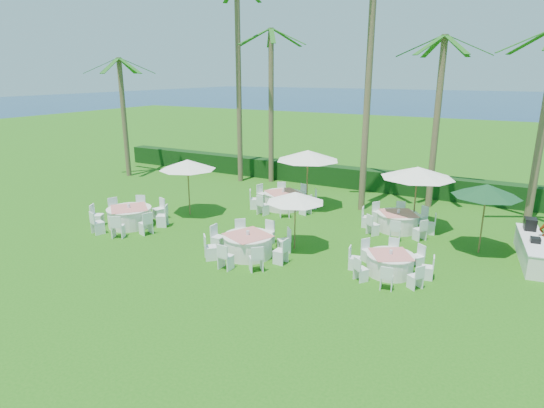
{
  "coord_description": "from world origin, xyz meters",
  "views": [
    {
      "loc": [
        8.99,
        -13.76,
        6.73
      ],
      "look_at": [
        0.01,
        2.59,
        1.3
      ],
      "focal_mm": 30.0,
      "sensor_mm": 36.0,
      "label": 1
    }
  ],
  "objects_px": {
    "umbrella_a": "(187,165)",
    "umbrella_d": "(418,172)",
    "umbrella_b": "(295,197)",
    "buffet_table": "(532,249)",
    "banquet_table_b": "(248,245)",
    "banquet_table_e": "(283,200)",
    "banquet_table_f": "(398,221)",
    "banquet_table_c": "(390,263)",
    "banquet_table_a": "(130,216)",
    "umbrella_green": "(487,190)",
    "umbrella_c": "(308,155)"
  },
  "relations": [
    {
      "from": "umbrella_green",
      "to": "banquet_table_c",
      "type": "bearing_deg",
      "value": -125.19
    },
    {
      "from": "banquet_table_f",
      "to": "banquet_table_c",
      "type": "bearing_deg",
      "value": -79.22
    },
    {
      "from": "umbrella_green",
      "to": "banquet_table_f",
      "type": "bearing_deg",
      "value": 162.43
    },
    {
      "from": "banquet_table_e",
      "to": "banquet_table_f",
      "type": "bearing_deg",
      "value": -5.16
    },
    {
      "from": "umbrella_b",
      "to": "buffet_table",
      "type": "xyz_separation_m",
      "value": [
        8.17,
        3.16,
        -1.66
      ]
    },
    {
      "from": "banquet_table_c",
      "to": "banquet_table_e",
      "type": "relative_size",
      "value": 0.84
    },
    {
      "from": "banquet_table_c",
      "to": "umbrella_a",
      "type": "bearing_deg",
      "value": 168.74
    },
    {
      "from": "banquet_table_b",
      "to": "umbrella_a",
      "type": "xyz_separation_m",
      "value": [
        -5.24,
        3.05,
        2.05
      ]
    },
    {
      "from": "umbrella_c",
      "to": "umbrella_d",
      "type": "bearing_deg",
      "value": -7.57
    },
    {
      "from": "banquet_table_c",
      "to": "umbrella_b",
      "type": "height_order",
      "value": "umbrella_b"
    },
    {
      "from": "banquet_table_c",
      "to": "banquet_table_e",
      "type": "height_order",
      "value": "banquet_table_e"
    },
    {
      "from": "umbrella_green",
      "to": "buffet_table",
      "type": "height_order",
      "value": "umbrella_green"
    },
    {
      "from": "banquet_table_b",
      "to": "umbrella_green",
      "type": "height_order",
      "value": "umbrella_green"
    },
    {
      "from": "umbrella_green",
      "to": "banquet_table_e",
      "type": "bearing_deg",
      "value": 170.21
    },
    {
      "from": "umbrella_a",
      "to": "umbrella_d",
      "type": "bearing_deg",
      "value": 17.34
    },
    {
      "from": "umbrella_b",
      "to": "umbrella_green",
      "type": "xyz_separation_m",
      "value": [
        6.42,
        3.1,
        0.36
      ]
    },
    {
      "from": "umbrella_b",
      "to": "buffet_table",
      "type": "relative_size",
      "value": 0.61
    },
    {
      "from": "banquet_table_a",
      "to": "buffet_table",
      "type": "height_order",
      "value": "buffet_table"
    },
    {
      "from": "banquet_table_c",
      "to": "buffet_table",
      "type": "bearing_deg",
      "value": 40.38
    },
    {
      "from": "banquet_table_b",
      "to": "buffet_table",
      "type": "xyz_separation_m",
      "value": [
        9.43,
        4.61,
        0.03
      ]
    },
    {
      "from": "umbrella_a",
      "to": "umbrella_d",
      "type": "distance_m",
      "value": 10.53
    },
    {
      "from": "banquet_table_a",
      "to": "banquet_table_e",
      "type": "distance_m",
      "value": 7.54
    },
    {
      "from": "banquet_table_f",
      "to": "buffet_table",
      "type": "height_order",
      "value": "buffet_table"
    },
    {
      "from": "banquet_table_f",
      "to": "buffet_table",
      "type": "xyz_separation_m",
      "value": [
        5.16,
        -1.03,
        0.05
      ]
    },
    {
      "from": "umbrella_a",
      "to": "buffet_table",
      "type": "height_order",
      "value": "umbrella_a"
    },
    {
      "from": "banquet_table_a",
      "to": "banquet_table_c",
      "type": "xyz_separation_m",
      "value": [
        11.67,
        0.61,
        -0.07
      ]
    },
    {
      "from": "umbrella_c",
      "to": "umbrella_d",
      "type": "distance_m",
      "value": 5.59
    },
    {
      "from": "banquet_table_a",
      "to": "umbrella_c",
      "type": "bearing_deg",
      "value": 48.53
    },
    {
      "from": "banquet_table_c",
      "to": "banquet_table_e",
      "type": "distance_m",
      "value": 8.61
    },
    {
      "from": "umbrella_b",
      "to": "umbrella_d",
      "type": "height_order",
      "value": "umbrella_d"
    },
    {
      "from": "banquet_table_c",
      "to": "umbrella_green",
      "type": "relative_size",
      "value": 1.05
    },
    {
      "from": "banquet_table_f",
      "to": "umbrella_b",
      "type": "height_order",
      "value": "umbrella_b"
    },
    {
      "from": "umbrella_c",
      "to": "banquet_table_b",
      "type": "bearing_deg",
      "value": -84.07
    },
    {
      "from": "banquet_table_a",
      "to": "umbrella_b",
      "type": "bearing_deg",
      "value": 7.98
    },
    {
      "from": "umbrella_a",
      "to": "umbrella_green",
      "type": "height_order",
      "value": "umbrella_a"
    },
    {
      "from": "umbrella_b",
      "to": "umbrella_c",
      "type": "distance_m",
      "value": 5.84
    },
    {
      "from": "umbrella_d",
      "to": "umbrella_green",
      "type": "distance_m",
      "value": 3.29
    },
    {
      "from": "banquet_table_e",
      "to": "banquet_table_f",
      "type": "distance_m",
      "value": 6.0
    },
    {
      "from": "banquet_table_c",
      "to": "buffet_table",
      "type": "distance_m",
      "value": 5.61
    },
    {
      "from": "banquet_table_b",
      "to": "umbrella_d",
      "type": "distance_m",
      "value": 8.12
    },
    {
      "from": "banquet_table_a",
      "to": "umbrella_c",
      "type": "xyz_separation_m",
      "value": [
        5.8,
        6.56,
        2.26
      ]
    },
    {
      "from": "banquet_table_c",
      "to": "buffet_table",
      "type": "xyz_separation_m",
      "value": [
        4.27,
        3.63,
        0.08
      ]
    },
    {
      "from": "banquet_table_a",
      "to": "banquet_table_c",
      "type": "distance_m",
      "value": 11.69
    },
    {
      "from": "umbrella_a",
      "to": "umbrella_c",
      "type": "relative_size",
      "value": 0.85
    },
    {
      "from": "banquet_table_e",
      "to": "banquet_table_b",
      "type": "bearing_deg",
      "value": -74.52
    },
    {
      "from": "umbrella_b",
      "to": "banquet_table_a",
      "type": "bearing_deg",
      "value": -172.02
    },
    {
      "from": "banquet_table_c",
      "to": "umbrella_d",
      "type": "bearing_deg",
      "value": 93.71
    },
    {
      "from": "banquet_table_f",
      "to": "banquet_table_a",
      "type": "bearing_deg",
      "value": -153.93
    },
    {
      "from": "banquet_table_b",
      "to": "banquet_table_e",
      "type": "bearing_deg",
      "value": 105.48
    },
    {
      "from": "banquet_table_b",
      "to": "banquet_table_e",
      "type": "distance_m",
      "value": 6.41
    }
  ]
}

